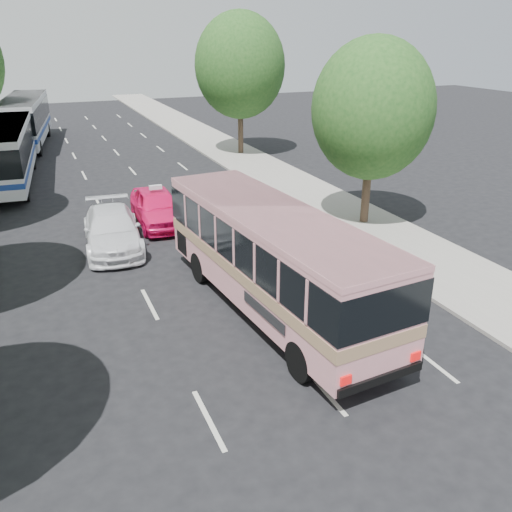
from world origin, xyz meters
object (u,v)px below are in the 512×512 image
pink_bus (272,251)px  white_pickup (112,229)px  pink_taxi (157,207)px  tour_coach_front (6,149)px  tour_coach_rear (25,117)px

pink_bus → white_pickup: bearing=111.3°
pink_taxi → tour_coach_front: 11.71m
pink_taxi → tour_coach_front: bearing=122.7°
white_pickup → pink_taxi: bearing=47.7°
white_pickup → tour_coach_front: tour_coach_front is taller
tour_coach_rear → tour_coach_front: bearing=-88.9°
pink_bus → tour_coach_front: bearing=105.8°
pink_taxi → tour_coach_front: size_ratio=0.42×
white_pickup → pink_bus: bearing=-58.6°
white_pickup → tour_coach_rear: bearing=101.1°
pink_taxi → white_pickup: bearing=-136.0°
tour_coach_front → tour_coach_rear: tour_coach_rear is taller
white_pickup → tour_coach_rear: tour_coach_rear is taller
pink_bus → tour_coach_rear: (-6.15, 30.93, 0.11)m
white_pickup → tour_coach_front: bearing=112.4°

